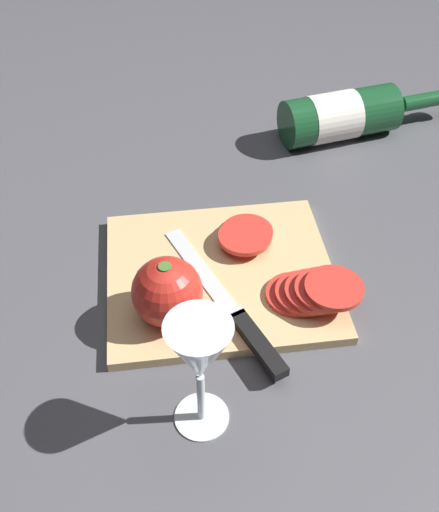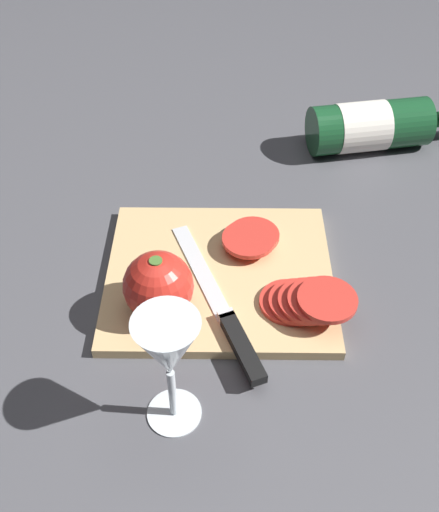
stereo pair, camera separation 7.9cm
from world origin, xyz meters
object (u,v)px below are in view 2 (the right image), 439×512
Objects in this scene: whole_tomato at (158,286)px; tomato_slice_stack_far at (307,301)px; wine_bottle at (374,126)px; tomato_slice_stack_near at (251,237)px; wine_glass at (168,353)px; knife at (232,328)px.

tomato_slice_stack_far is at bearing 0.32° from whole_tomato.
tomato_slice_stack_near is at bearing -129.40° from wine_bottle.
wine_glass is 1.35× the size of tomato_slice_stack_far.
whole_tomato is at bearing -133.38° from tomato_slice_stack_near.
wine_glass is at bearing -109.24° from tomato_slice_stack_near.
wine_bottle is at bearing -51.89° from knife.
wine_bottle is at bearing 59.71° from wine_glass.
wine_bottle is at bearing 68.96° from tomato_slice_stack_far.
tomato_slice_stack_far reaches higher than tomato_slice_stack_near.
wine_bottle reaches higher than knife.
tomato_slice_stack_far reaches higher than knife.
knife is (0.09, -0.03, -0.04)m from whole_tomato.
wine_glass reaches higher than tomato_slice_stack_far.
wine_glass is at bearing -120.29° from wine_bottle.
tomato_slice_stack_far is (0.10, 0.03, 0.01)m from knife.
tomato_slice_stack_near is at bearing 118.39° from tomato_slice_stack_far.
whole_tomato reaches higher than tomato_slice_stack_near.
tomato_slice_stack_near is 0.82× the size of tomato_slice_stack_far.
wine_bottle is 3.38× the size of tomato_slice_stack_near.
tomato_slice_stack_near is 0.14m from tomato_slice_stack_far.
whole_tomato is at bearing 47.60° from knife.
whole_tomato is (-0.34, -0.39, 0.02)m from wine_bottle.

